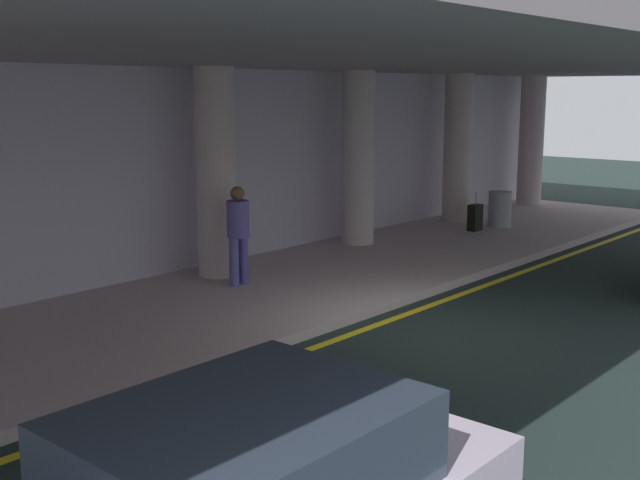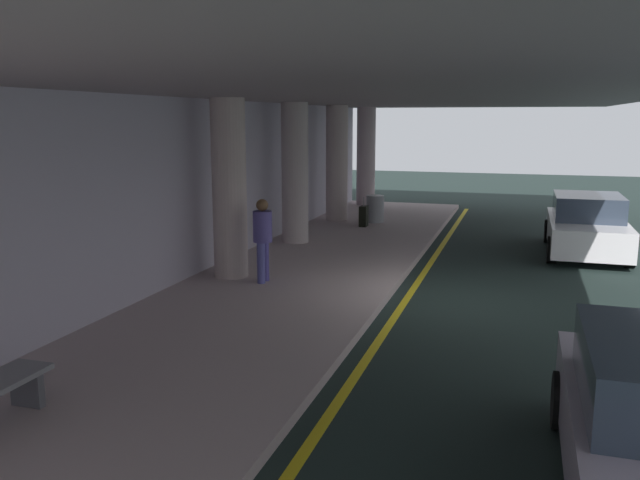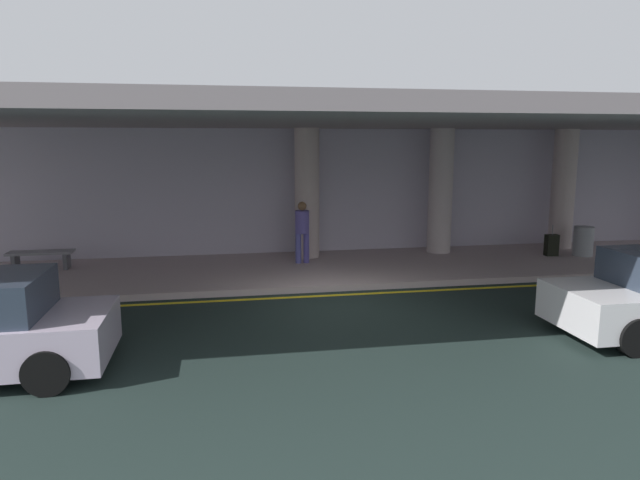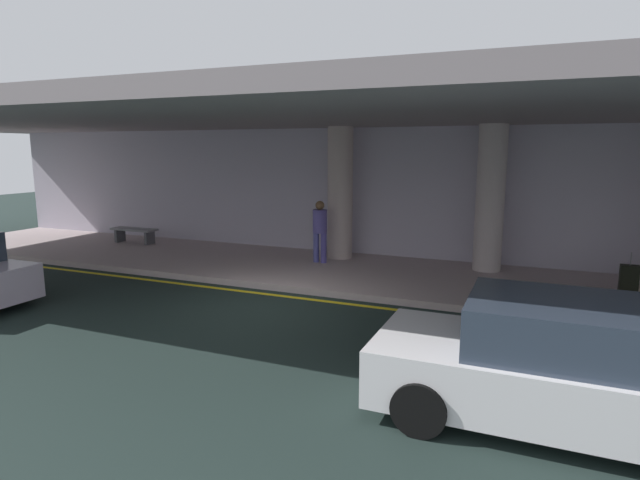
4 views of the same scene
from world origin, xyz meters
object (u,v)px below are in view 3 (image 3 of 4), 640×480
traveler_with_luggage (302,228)px  support_column_center (563,189)px  support_column_left_mid (440,191)px  bench_metal (41,256)px  support_column_far_left (307,193)px  suitcase_upright_primary (552,245)px  trash_bin_steel (583,241)px

traveler_with_luggage → support_column_center: bearing=-114.2°
support_column_left_mid → traveler_with_luggage: (-4.27, -0.83, -0.86)m
support_column_center → bench_metal: support_column_center is taller
support_column_far_left → support_column_center: size_ratio=1.00×
support_column_far_left → suitcase_upright_primary: 7.25m
support_column_far_left → suitcase_upright_primary: (7.00, -1.14, -1.51)m
support_column_center → support_column_left_mid: bearing=180.0°
support_column_left_mid → support_column_center: bearing=0.0°
traveler_with_luggage → trash_bin_steel: (8.18, -0.46, -0.54)m
suitcase_upright_primary → trash_bin_steel: 0.93m
support_column_center → bench_metal: size_ratio=2.28×
traveler_with_luggage → bench_metal: bearing=56.9°
bench_metal → traveler_with_luggage: bearing=-3.3°
support_column_far_left → support_column_left_mid: same height
support_column_center → suitcase_upright_primary: support_column_center is taller
support_column_far_left → trash_bin_steel: size_ratio=4.29×
suitcase_upright_primary → trash_bin_steel: (0.91, -0.15, 0.11)m
support_column_center → traveler_with_luggage: bearing=-174.3°
traveler_with_luggage → suitcase_upright_primary: 7.30m
support_column_far_left → trash_bin_steel: bearing=-9.3°
support_column_left_mid → bench_metal: support_column_left_mid is taller
support_column_center → bench_metal: (-15.04, -0.44, -1.47)m
traveler_with_luggage → bench_metal: (-6.77, 0.39, -0.61)m
support_column_left_mid → suitcase_upright_primary: 3.55m
support_column_left_mid → bench_metal: bearing=-177.7°
support_column_far_left → support_column_center: bearing=0.0°
support_column_far_left → traveler_with_luggage: (-0.27, -0.83, -0.86)m
support_column_center → bench_metal: 15.12m
support_column_far_left → traveler_with_luggage: size_ratio=2.17×
support_column_far_left → suitcase_upright_primary: bearing=-9.2°
suitcase_upright_primary → bench_metal: bearing=169.6°
support_column_far_left → bench_metal: support_column_far_left is taller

